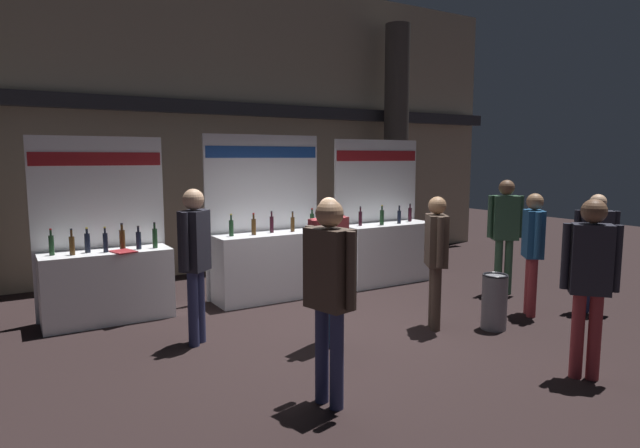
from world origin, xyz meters
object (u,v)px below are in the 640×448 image
(exhibitor_booth_0, at_px, (107,276))
(exhibitor_booth_2, at_px, (386,246))
(trash_bin, at_px, (494,302))
(visitor_5, at_px, (533,244))
(visitor_2, at_px, (195,252))
(exhibitor_booth_1, at_px, (272,258))
(visitor_8, at_px, (329,282))
(visitor_4, at_px, (595,243))
(visitor_7, at_px, (590,272))
(visitor_0, at_px, (505,226))
(visitor_1, at_px, (436,250))
(visitor_6, at_px, (329,256))

(exhibitor_booth_0, relative_size, exhibitor_booth_2, 0.99)
(exhibitor_booth_0, bearing_deg, trash_bin, -35.49)
(trash_bin, bearing_deg, visitor_5, 9.42)
(exhibitor_booth_0, distance_m, visitor_2, 1.78)
(visitor_2, bearing_deg, visitor_5, -58.22)
(visitor_5, bearing_deg, exhibitor_booth_1, -95.89)
(visitor_8, bearing_deg, visitor_2, -179.56)
(visitor_4, xyz_separation_m, visitor_5, (-0.88, 0.37, 0.01))
(visitor_5, bearing_deg, visitor_7, 0.61)
(visitor_0, bearing_deg, exhibitor_booth_0, 16.59)
(exhibitor_booth_1, xyz_separation_m, visitor_7, (1.31, -4.40, 0.45))
(exhibitor_booth_2, bearing_deg, trash_bin, -98.99)
(visitor_1, bearing_deg, exhibitor_booth_0, 86.94)
(visitor_1, distance_m, visitor_8, 2.56)
(trash_bin, height_order, visitor_2, visitor_2)
(visitor_6, distance_m, visitor_7, 2.71)
(exhibitor_booth_0, distance_m, visitor_5, 5.84)
(visitor_6, bearing_deg, visitor_8, -145.55)
(visitor_1, distance_m, visitor_4, 2.50)
(visitor_4, relative_size, visitor_6, 0.97)
(visitor_1, xyz_separation_m, visitor_2, (-2.81, 1.02, 0.08))
(exhibitor_booth_1, distance_m, visitor_5, 3.83)
(exhibitor_booth_0, relative_size, exhibitor_booth_1, 0.97)
(visitor_7, bearing_deg, visitor_4, -101.14)
(exhibitor_booth_0, bearing_deg, visitor_8, -71.35)
(visitor_6, xyz_separation_m, visitor_8, (-0.80, -1.29, 0.06))
(visitor_0, bearing_deg, exhibitor_booth_1, 6.67)
(visitor_0, bearing_deg, visitor_8, 56.80)
(exhibitor_booth_2, height_order, trash_bin, exhibitor_booth_2)
(visitor_2, relative_size, visitor_4, 1.09)
(exhibitor_booth_2, bearing_deg, visitor_5, -80.08)
(trash_bin, distance_m, visitor_8, 3.12)
(exhibitor_booth_0, xyz_separation_m, visitor_5, (5.09, -2.83, 0.41))
(exhibitor_booth_0, xyz_separation_m, visitor_4, (5.97, -3.20, 0.40))
(exhibitor_booth_2, height_order, visitor_7, exhibitor_booth_2)
(visitor_8, bearing_deg, trash_bin, 90.33)
(exhibitor_booth_0, height_order, visitor_5, exhibitor_booth_0)
(visitor_7, bearing_deg, visitor_1, -36.02)
(exhibitor_booth_0, distance_m, visitor_8, 3.92)
(visitor_2, xyz_separation_m, visitor_5, (4.36, -1.29, -0.09))
(exhibitor_booth_1, height_order, exhibitor_booth_2, exhibitor_booth_1)
(visitor_0, relative_size, visitor_7, 1.02)
(trash_bin, xyz_separation_m, visitor_4, (1.79, -0.21, 0.64))
(visitor_7, bearing_deg, exhibitor_booth_2, -53.20)
(visitor_0, bearing_deg, visitor_1, 52.97)
(exhibitor_booth_1, height_order, visitor_0, exhibitor_booth_1)
(exhibitor_booth_2, distance_m, visitor_0, 2.05)
(visitor_2, bearing_deg, visitor_8, -118.40)
(exhibitor_booth_1, height_order, visitor_6, exhibitor_booth_1)
(exhibitor_booth_0, relative_size, visitor_8, 1.35)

